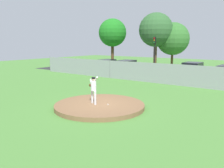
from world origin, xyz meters
TOP-DOWN VIEW (x-y plane):
  - ground_plane at (0.00, 6.00)m, footprint 80.00×80.00m
  - asphalt_strip at (0.00, 14.50)m, footprint 44.00×7.00m
  - pitchers_mound at (0.00, 0.00)m, footprint 5.41×5.41m
  - pitcher_youth at (-0.29, -0.22)m, footprint 0.81×0.32m
  - baseball at (0.60, 0.05)m, footprint 0.07×0.07m
  - chainlink_fence at (0.00, 10.00)m, footprint 34.09×0.07m
  - parked_car_white at (-7.60, 14.47)m, footprint 2.12×4.84m
  - parked_car_charcoal at (0.68, 14.90)m, footprint 1.94×4.04m
  - parked_car_red at (-10.93, 14.77)m, footprint 1.84×4.14m
  - traffic_cone_orange at (-2.47, 13.57)m, footprint 0.40×0.40m
  - traffic_light_near at (-5.83, 18.79)m, footprint 0.28×0.46m
  - tree_broad_right at (-15.15, 21.72)m, footprint 4.64×4.64m
  - tree_tall_centre at (-7.67, 22.71)m, footprint 5.14×5.14m
  - tree_slender_far at (-5.79, 24.85)m, footprint 5.04×5.04m

SIDE VIEW (x-z plane):
  - ground_plane at x=0.00m, z-range 0.00..0.00m
  - asphalt_strip at x=0.00m, z-range 0.00..0.01m
  - pitchers_mound at x=0.00m, z-range 0.00..0.25m
  - traffic_cone_orange at x=-2.47m, z-range -0.01..0.54m
  - baseball at x=0.60m, z-range 0.25..0.32m
  - parked_car_red at x=-10.93m, z-range -0.04..1.58m
  - parked_car_white at x=-7.60m, z-range -0.04..1.64m
  - parked_car_charcoal at x=0.68m, z-range -0.05..1.73m
  - chainlink_fence at x=0.00m, z-range -0.05..2.00m
  - pitcher_youth at x=-0.29m, z-range 0.40..2.09m
  - traffic_light_near at x=-5.83m, z-range 0.86..5.49m
  - tree_slender_far at x=-5.79m, z-range 0.96..7.93m
  - tree_broad_right at x=-15.15m, z-range 1.56..9.40m
  - tree_tall_centre at x=-7.67m, z-range 1.58..9.94m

